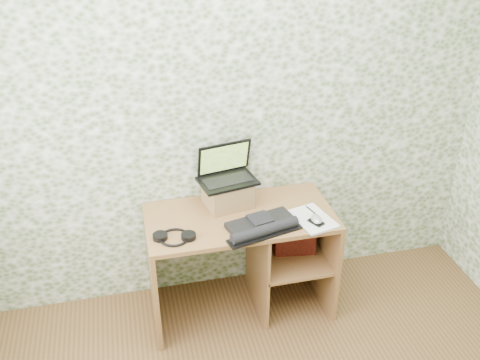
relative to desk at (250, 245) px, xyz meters
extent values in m
plane|color=white|center=(-0.08, 0.28, 0.82)|extent=(3.50, 0.00, 3.50)
cube|color=brown|center=(-0.08, -0.03, 0.25)|extent=(1.20, 0.60, 0.03)
cube|color=brown|center=(-0.66, -0.03, -0.12)|extent=(0.03, 0.60, 0.72)
cube|color=brown|center=(0.51, -0.03, -0.12)|extent=(0.03, 0.60, 0.72)
cube|color=brown|center=(0.04, -0.03, -0.12)|extent=(0.02, 0.56, 0.72)
cube|color=brown|center=(0.27, -0.03, -0.10)|extent=(0.46, 0.56, 0.02)
cube|color=brown|center=(0.28, 0.26, -0.12)|extent=(0.48, 0.02, 0.72)
cube|color=brown|center=(-0.13, 0.12, 0.35)|extent=(0.32, 0.29, 0.17)
cube|color=black|center=(-0.13, 0.12, 0.45)|extent=(0.40, 0.31, 0.02)
cube|color=black|center=(-0.13, 0.11, 0.46)|extent=(0.33, 0.19, 0.00)
cube|color=black|center=(-0.13, 0.21, 0.57)|extent=(0.36, 0.12, 0.22)
cube|color=#3B5D1A|center=(-0.13, 0.21, 0.57)|extent=(0.33, 0.10, 0.19)
cube|color=black|center=(0.02, -0.16, 0.29)|extent=(0.45, 0.25, 0.03)
cube|color=black|center=(0.02, -0.16, 0.30)|extent=(0.16, 0.16, 0.05)
cylinder|color=black|center=(0.02, -0.27, 0.30)|extent=(0.44, 0.17, 0.07)
cube|color=black|center=(0.02, -0.28, 0.27)|extent=(0.49, 0.21, 0.01)
torus|color=black|center=(-0.52, -0.18, 0.28)|extent=(0.22, 0.22, 0.02)
cylinder|color=black|center=(-0.60, -0.16, 0.28)|extent=(0.09, 0.09, 0.03)
cylinder|color=black|center=(-0.43, -0.20, 0.28)|extent=(0.09, 0.09, 0.03)
cube|color=white|center=(0.35, -0.18, 0.28)|extent=(0.28, 0.34, 0.01)
ellipsoid|color=silver|center=(0.36, -0.24, 0.30)|extent=(0.11, 0.12, 0.04)
cylinder|color=black|center=(0.38, -0.11, 0.29)|extent=(0.04, 0.13, 0.01)
cube|color=maroon|center=(0.30, -0.03, 0.07)|extent=(0.28, 0.13, 0.33)
camera|label=1|loc=(-0.74, -2.81, 2.14)|focal=40.00mm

